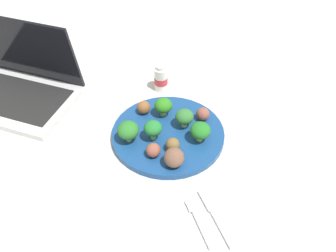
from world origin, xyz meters
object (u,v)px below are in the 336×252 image
(broccoli_floret_mid_right, at_px, (163,106))
(meatball_mid_left, at_px, (153,150))
(plate, at_px, (168,134))
(broccoli_floret_center, at_px, (200,131))
(broccoli_floret_mid_left, at_px, (184,117))
(meatball_center, at_px, (144,107))
(laptop, at_px, (18,85))
(meatball_front_left, at_px, (203,114))
(napkin, at_px, (208,222))
(fork, at_px, (199,220))
(knife, at_px, (215,214))
(meatball_back_right, at_px, (174,158))
(meatball_back_left, at_px, (173,145))
(broccoli_floret_front_right, at_px, (153,129))
(broccoli_floret_far_rim, at_px, (128,129))
(yogurt_bottle, at_px, (161,79))

(broccoli_floret_mid_right, xyz_separation_m, meatball_mid_left, (-0.13, 0.06, -0.01))
(plate, bearing_deg, broccoli_floret_center, -127.36)
(broccoli_floret_mid_left, height_order, meatball_center, broccoli_floret_mid_left)
(laptop, bearing_deg, meatball_center, -121.34)
(meatball_center, height_order, laptop, laptop)
(meatball_mid_left, bearing_deg, meatball_front_left, -61.17)
(broccoli_floret_mid_left, xyz_separation_m, napkin, (-0.27, 0.04, -0.04))
(broccoli_floret_mid_left, height_order, broccoli_floret_mid_right, same)
(meatball_front_left, relative_size, fork, 0.28)
(meatball_center, height_order, knife, meatball_center)
(broccoli_floret_center, bearing_deg, meatball_center, 36.83)
(broccoli_floret_mid_right, distance_m, meatball_back_right, 0.17)
(meatball_back_right, xyz_separation_m, napkin, (-0.15, -0.02, -0.04))
(meatball_back_left, bearing_deg, meatball_center, 11.90)
(broccoli_floret_front_right, xyz_separation_m, napkin, (-0.25, -0.05, -0.05))
(broccoli_floret_front_right, height_order, broccoli_floret_mid_right, broccoli_floret_front_right)
(broccoli_floret_mid_right, height_order, laptop, laptop)
(broccoli_floret_mid_right, xyz_separation_m, meatball_back_left, (-0.13, 0.01, -0.01))
(broccoli_floret_far_rim, relative_size, meatball_center, 1.57)
(meatball_back_left, bearing_deg, plate, -6.69)
(broccoli_floret_front_right, height_order, yogurt_bottle, yogurt_bottle)
(meatball_back_left, height_order, knife, meatball_back_left)
(broccoli_floret_center, xyz_separation_m, meatball_mid_left, (-0.02, 0.12, -0.01))
(meatball_mid_left, distance_m, meatball_back_right, 0.06)
(broccoli_floret_center, relative_size, knife, 0.35)
(meatball_back_left, bearing_deg, meatball_back_right, 166.08)
(meatball_back_right, bearing_deg, plate, -9.82)
(broccoli_floret_center, bearing_deg, napkin, 164.23)
(broccoli_floret_mid_left, relative_size, meatball_front_left, 1.45)
(broccoli_floret_mid_left, bearing_deg, broccoli_floret_far_rim, 91.96)
(broccoli_floret_mid_left, height_order, meatball_back_left, broccoli_floret_mid_left)
(plate, height_order, yogurt_bottle, yogurt_bottle)
(meatball_front_left, height_order, fork, meatball_front_left)
(plate, height_order, broccoli_floret_far_rim, broccoli_floret_far_rim)
(broccoli_floret_front_right, bearing_deg, meatball_front_left, -77.55)
(broccoli_floret_center, distance_m, laptop, 0.53)
(meatball_back_left, bearing_deg, knife, -171.09)
(plate, height_order, broccoli_floret_mid_left, broccoli_floret_mid_left)
(meatball_mid_left, bearing_deg, knife, -157.32)
(broccoli_floret_front_right, relative_size, broccoli_floret_center, 1.00)
(broccoli_floret_mid_right, bearing_deg, laptop, 59.24)
(meatball_mid_left, distance_m, meatball_center, 0.15)
(broccoli_floret_center, bearing_deg, meatball_mid_left, 97.31)
(fork, bearing_deg, broccoli_floret_mid_left, -12.46)
(meatball_front_left, xyz_separation_m, fork, (-0.27, 0.11, -0.03))
(meatball_back_right, distance_m, yogurt_bottle, 0.30)
(broccoli_floret_mid_right, relative_size, laptop, 0.13)
(plate, distance_m, broccoli_floret_far_rim, 0.11)
(plate, xyz_separation_m, yogurt_bottle, (0.19, -0.04, 0.03))
(knife, bearing_deg, broccoli_floret_mid_right, 2.75)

